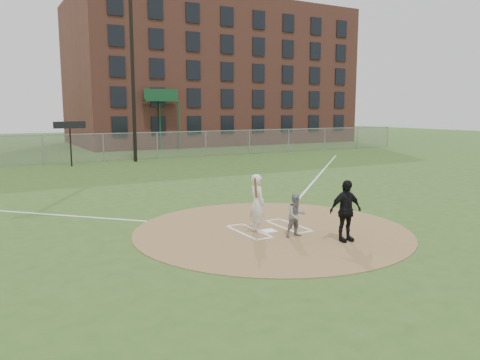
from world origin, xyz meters
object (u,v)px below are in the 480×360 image
home_plate (269,231)px  batter_at_plate (257,203)px  umpire (346,211)px  catcher (296,215)px

home_plate → batter_at_plate: batter_at_plate is taller
home_plate → umpire: 2.46m
home_plate → batter_at_plate: (-0.37, 0.09, 0.87)m
catcher → umpire: bearing=-41.8°
umpire → batter_at_plate: (-1.66, 2.00, 0.02)m
home_plate → catcher: catcher is taller
home_plate → batter_at_plate: size_ratio=0.22×
home_plate → catcher: 1.14m
home_plate → batter_at_plate: 0.95m
home_plate → catcher: (0.36, -0.89, 0.61)m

